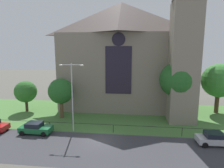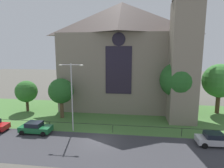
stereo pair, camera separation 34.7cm
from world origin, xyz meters
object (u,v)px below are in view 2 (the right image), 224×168
object	(u,v)px
church_building	(125,54)
parked_car_green	(35,128)
tree_right_near	(178,81)
tree_right_far	(220,81)
tree_left_far	(26,91)
streetlamp_near	(72,89)
tree_left_near	(61,91)
parked_car_silver	(215,139)

from	to	relation	value
church_building	parked_car_green	world-z (taller)	church_building
church_building	parked_car_green	bearing A→B (deg)	-127.21
parked_car_green	tree_right_near	bearing A→B (deg)	21.17
church_building	tree_right_far	world-z (taller)	church_building
parked_car_green	tree_left_far	bearing A→B (deg)	126.49
tree_left_far	streetlamp_near	world-z (taller)	streetlamp_near
church_building	tree_right_far	size ratio (longest dim) A/B	2.97
tree_left_near	parked_car_green	xyz separation A→B (m)	(-1.18, -6.32, -3.73)
parked_car_green	parked_car_silver	bearing A→B (deg)	-0.92
tree_right_far	parked_car_green	size ratio (longest dim) A/B	2.08
tree_right_near	streetlamp_near	bearing A→B (deg)	-157.65
tree_left_near	parked_car_silver	bearing A→B (deg)	-17.79
tree_left_near	streetlamp_near	world-z (taller)	streetlamp_near
parked_car_silver	tree_right_near	bearing A→B (deg)	108.19
church_building	parked_car_green	size ratio (longest dim) A/B	6.17
parked_car_green	streetlamp_near	bearing A→B (deg)	16.00
tree_right_far	tree_right_near	bearing A→B (deg)	-149.38
tree_right_far	parked_car_green	xyz separation A→B (m)	(-27.64, -12.19, -5.04)
tree_right_far	streetlamp_near	xyz separation A→B (m)	(-22.88, -10.86, 0.03)
tree_right_far	tree_left_far	bearing A→B (deg)	-174.58
tree_left_far	streetlamp_near	size ratio (longest dim) A/B	0.61
tree_left_far	streetlamp_near	xyz separation A→B (m)	(11.28, -7.62, 2.16)
tree_left_near	streetlamp_near	xyz separation A→B (m)	(3.58, -4.99, 1.35)
tree_left_far	parked_car_silver	xyz separation A→B (m)	(29.02, -9.47, -2.91)
tree_left_near	tree_right_far	xyz separation A→B (m)	(26.46, 5.87, 1.31)
parked_car_silver	tree_right_far	bearing A→B (deg)	66.19
tree_right_far	parked_car_green	world-z (taller)	tree_right_far
tree_left_near	parked_car_silver	world-z (taller)	tree_left_near
tree_left_far	tree_right_near	bearing A→B (deg)	-3.32
tree_left_near	tree_right_near	xyz separation A→B (m)	(18.43, 1.12, 1.93)
tree_right_far	tree_left_near	bearing A→B (deg)	-167.49
tree_left_far	parked_car_silver	distance (m)	30.66
streetlamp_near	tree_left_far	bearing A→B (deg)	145.96
tree_left_far	parked_car_silver	bearing A→B (deg)	-18.08
tree_left_far	tree_right_far	distance (m)	34.38
parked_car_silver	tree_left_far	bearing A→B (deg)	160.15
church_building	streetlamp_near	world-z (taller)	church_building
streetlamp_near	parked_car_green	xyz separation A→B (m)	(-4.76, -1.33, -5.07)
streetlamp_near	parked_car_silver	bearing A→B (deg)	-5.96
parked_car_silver	parked_car_green	bearing A→B (deg)	176.90
streetlamp_near	tree_right_far	bearing A→B (deg)	25.39
tree_right_near	tree_left_far	bearing A→B (deg)	176.68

